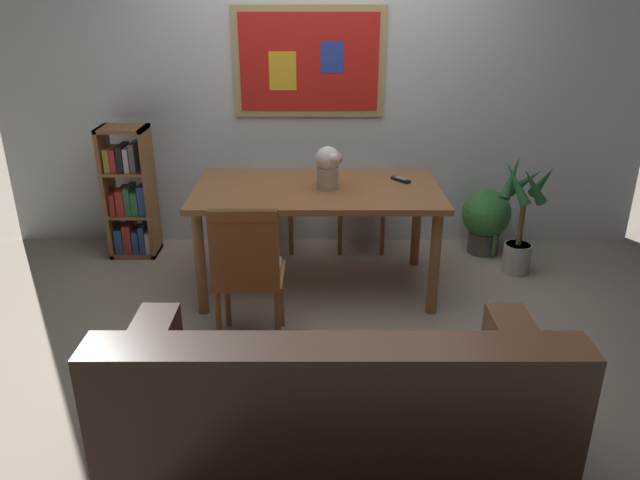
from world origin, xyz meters
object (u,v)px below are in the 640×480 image
object	(u,v)px
flower_vase	(326,166)
potted_ivy	(483,218)
dining_table	(315,199)
dining_chair_near_left	(245,266)
dining_chair_far_left	(268,182)
dining_chair_far_right	(358,182)
potted_palm	(519,220)
leather_couch	(331,420)
bookshelf	(128,199)
tv_remote	(398,180)

from	to	relation	value
flower_vase	potted_ivy	bearing A→B (deg)	26.98
dining_table	potted_ivy	size ratio (longest dim) A/B	3.15
dining_chair_near_left	dining_chair_far_left	xyz separation A→B (m)	(0.01, 1.62, 0.00)
dining_chair_far_right	flower_vase	size ratio (longest dim) A/B	3.16
potted_palm	flower_vase	world-z (taller)	flower_vase
dining_chair_near_left	leather_couch	bearing A→B (deg)	-66.16
leather_couch	flower_vase	bearing A→B (deg)	89.92
dining_chair_far_right	flower_vase	world-z (taller)	flower_vase
bookshelf	dining_chair_far_left	bearing A→B (deg)	11.10
dining_chair_far_left	potted_palm	distance (m)	1.98
leather_couch	tv_remote	xyz separation A→B (m)	(0.51, 2.00, 0.45)
potted_ivy	potted_palm	size ratio (longest dim) A/B	0.59
potted_palm	dining_table	bearing A→B (deg)	-170.93
bookshelf	flower_vase	world-z (taller)	same
dining_chair_near_left	flower_vase	distance (m)	0.98
potted_ivy	flower_vase	size ratio (longest dim) A/B	1.84
dining_chair_near_left	potted_palm	xyz separation A→B (m)	(1.90, 1.05, -0.12)
bookshelf	potted_palm	distance (m)	3.00
dining_chair_near_left	bookshelf	bearing A→B (deg)	127.53
dining_chair_far_right	flower_vase	distance (m)	0.96
dining_table	flower_vase	world-z (taller)	flower_vase
leather_couch	potted_ivy	world-z (taller)	leather_couch
dining_chair_far_right	bookshelf	bearing A→B (deg)	-173.31
tv_remote	bookshelf	bearing A→B (deg)	167.40
dining_chair_far_left	tv_remote	bearing A→B (deg)	-34.88
dining_chair_far_right	dining_table	bearing A→B (deg)	-113.21
potted_ivy	potted_palm	xyz separation A→B (m)	(0.15, -0.38, 0.12)
dining_chair_far_right	leather_couch	world-z (taller)	dining_chair_far_right
dining_chair_far_left	potted_ivy	distance (m)	1.76
bookshelf	tv_remote	xyz separation A→B (m)	(2.06, -0.46, 0.29)
leather_couch	bookshelf	bearing A→B (deg)	122.15
potted_ivy	potted_palm	distance (m)	0.42
dining_chair_near_left	potted_ivy	xyz separation A→B (m)	(1.75, 1.43, -0.24)
flower_vase	dining_chair_near_left	bearing A→B (deg)	-121.07
dining_table	dining_chair_far_left	size ratio (longest dim) A/B	1.84
dining_chair_far_left	tv_remote	world-z (taller)	dining_chair_far_left
dining_chair_near_left	dining_chair_far_left	distance (m)	1.62
dining_table	tv_remote	distance (m)	0.61
dining_chair_far_right	potted_ivy	distance (m)	1.05
dining_chair_far_left	potted_palm	bearing A→B (deg)	-16.86
dining_chair_far_left	tv_remote	xyz separation A→B (m)	(0.97, -0.68, 0.22)
potted_ivy	tv_remote	distance (m)	1.02
leather_couch	potted_ivy	size ratio (longest dim) A/B	3.39
dining_chair_near_left	dining_table	bearing A→B (deg)	64.01
dining_chair_far_right	dining_chair_near_left	size ratio (longest dim) A/B	1.00
dining_chair_far_left	dining_chair_near_left	bearing A→B (deg)	-90.36
bookshelf	tv_remote	size ratio (longest dim) A/B	6.90
dining_chair_near_left	leather_couch	world-z (taller)	dining_chair_near_left
dining_chair_near_left	dining_chair_far_left	size ratio (longest dim) A/B	1.00
dining_chair_far_right	dining_chair_far_left	xyz separation A→B (m)	(-0.73, 0.00, 0.00)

